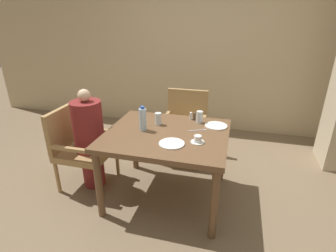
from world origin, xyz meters
name	(u,v)px	position (x,y,z in m)	size (l,w,h in m)	color
ground_plane	(167,195)	(0.00, 0.00, 0.00)	(16.00, 16.00, 0.00)	#7A664C
wall_back	(200,44)	(0.00, 2.05, 1.40)	(8.00, 0.06, 2.80)	#C6B289
dining_table	(167,141)	(0.00, 0.00, 0.66)	(1.19, 1.03, 0.75)	brown
chair_left_side	(79,144)	(-1.01, 0.00, 0.49)	(0.55, 0.55, 0.90)	#A88451
diner_in_left_chair	(90,139)	(-0.87, 0.00, 0.58)	(0.32, 0.32, 1.13)	maroon
chair_far_side	(185,123)	(0.00, 0.93, 0.49)	(0.55, 0.55, 0.90)	#A88451
plate_main_left	(172,144)	(0.11, -0.23, 0.76)	(0.23, 0.23, 0.01)	white
plate_main_right	(216,126)	(0.45, 0.29, 0.76)	(0.23, 0.23, 0.01)	white
teacup_with_saucer	(198,140)	(0.33, -0.13, 0.78)	(0.13, 0.13, 0.07)	white
water_bottle	(143,119)	(-0.24, 0.00, 0.87)	(0.07, 0.07, 0.25)	silver
glass_tall_near	(200,117)	(0.27, 0.34, 0.82)	(0.07, 0.07, 0.13)	silver
glass_tall_mid	(158,119)	(-0.14, 0.18, 0.82)	(0.07, 0.07, 0.13)	silver
salt_shaker	(191,116)	(0.17, 0.41, 0.79)	(0.03, 0.03, 0.08)	white
pepper_shaker	(194,116)	(0.20, 0.41, 0.79)	(0.03, 0.03, 0.08)	#4C3D2D
fork_beside_plate	(199,130)	(0.30, 0.13, 0.76)	(0.17, 0.09, 0.00)	silver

